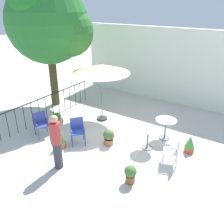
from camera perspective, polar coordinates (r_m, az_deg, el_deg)
ground_plane at (r=8.87m, az=-1.67°, el=-6.49°), size 60.00×60.00×0.00m
villa_facade at (r=12.20m, az=11.79°, el=10.94°), size 8.53×0.30×3.55m
terrace_railing at (r=10.45m, az=-15.58°, el=1.83°), size 0.03×5.52×1.01m
shade_tree at (r=11.26m, az=-14.73°, el=20.00°), size 3.70×3.52×5.54m
patio_umbrella_0 at (r=9.53m, az=-2.59°, el=10.19°), size 2.30×2.30×2.45m
cafe_table_0 at (r=8.18m, az=8.56°, el=-5.41°), size 0.71×0.71×0.76m
cafe_table_1 at (r=8.88m, az=12.69°, el=-3.14°), size 0.76×0.76×0.76m
patio_chair_0 at (r=7.60m, az=14.51°, el=-8.58°), size 0.56×0.57×0.93m
patio_chair_1 at (r=9.27m, az=-16.56°, el=-2.38°), size 0.63×0.64×0.90m
patio_chair_2 at (r=8.50m, az=-8.27°, el=-4.02°), size 0.65×0.65×0.93m
potted_plant_0 at (r=10.11m, az=-12.98°, el=-1.28°), size 0.34×0.34×0.48m
potted_plant_1 at (r=8.42m, az=18.07°, el=-7.33°), size 0.33×0.33×0.61m
potted_plant_2 at (r=6.82m, az=4.40°, el=-14.42°), size 0.35×0.35×0.55m
potted_plant_3 at (r=8.42m, az=-0.76°, el=-5.90°), size 0.40×0.40×0.59m
potted_plant_4 at (r=8.39m, az=-12.23°, el=-5.84°), size 0.33×0.33×0.83m
standing_person at (r=7.20m, az=-13.15°, el=-6.83°), size 0.37×0.37×1.75m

